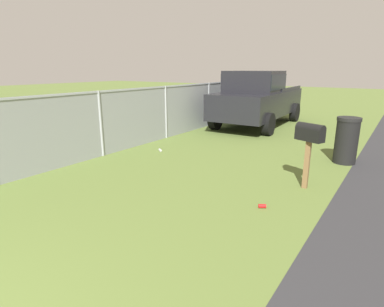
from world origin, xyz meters
The scene contains 6 objects.
mailbox centered at (6.41, -1.50, 0.98)m, with size 0.37×0.55×1.23m.
pickup_truck centered at (12.03, 1.90, 1.11)m, with size 5.24×2.43×2.09m.
trash_bin centered at (8.58, -1.83, 0.55)m, with size 0.53×0.53×1.09m.
fence_section centered at (8.34, 3.42, 0.90)m, with size 15.65×0.07×1.65m.
litter_can_by_mailbox centered at (5.11, -1.18, 0.03)m, with size 0.07×0.07×0.12m, color red.
litter_can_midfield_b centered at (6.92, 2.49, 0.03)m, with size 0.07×0.07×0.12m, color silver.
Camera 1 is at (0.65, -2.85, 2.19)m, focal length 29.13 mm.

